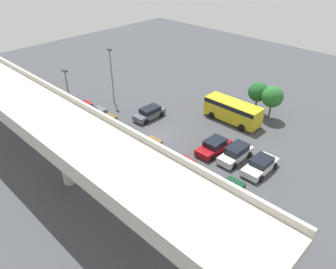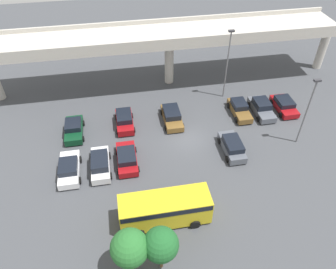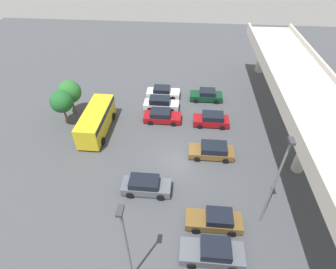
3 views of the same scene
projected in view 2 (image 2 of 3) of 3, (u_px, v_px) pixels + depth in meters
name	position (u px, v px, depth m)	size (l,w,h in m)	color
ground_plane	(189.00, 140.00, 36.41)	(94.89, 94.89, 0.00)	#424449
highway_overpass	(169.00, 38.00, 41.15)	(45.46, 6.30, 7.73)	#BCB7AD
parked_car_0	(69.00, 169.00, 32.16)	(2.19, 4.61, 1.49)	silver
parked_car_1	(100.00, 164.00, 32.54)	(2.05, 4.61, 1.68)	silver
parked_car_2	(125.00, 120.00, 37.80)	(2.13, 4.31, 1.56)	maroon
parked_car_3	(172.00, 116.00, 38.45)	(2.22, 4.77, 1.50)	brown
parked_car_4	(232.00, 146.00, 34.51)	(2.07, 4.52, 1.56)	#515660
parked_car_5	(239.00, 109.00, 39.50)	(1.99, 4.59, 1.55)	brown
parked_car_6	(262.00, 108.00, 39.63)	(2.14, 4.76, 1.63)	#515660
parked_car_7	(284.00, 105.00, 40.13)	(2.25, 4.35, 1.42)	maroon
parked_car_8	(74.00, 129.00, 36.70)	(2.15, 4.44, 1.53)	#0C381E
parked_car_9	(127.00, 158.00, 33.29)	(2.21, 4.61, 1.47)	maroon
shuttle_bus	(165.00, 208.00, 27.55)	(7.69, 2.82, 2.76)	gold
lamp_post_near_aisle	(228.00, 60.00, 39.30)	(0.70, 0.35, 9.00)	slate
lamp_post_mid_lot	(308.00, 108.00, 33.07)	(0.70, 0.35, 7.98)	slate
tree_front_left	(130.00, 248.00, 23.07)	(2.83, 2.83, 4.66)	brown
tree_front_centre	(161.00, 245.00, 23.31)	(2.64, 2.64, 4.52)	brown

